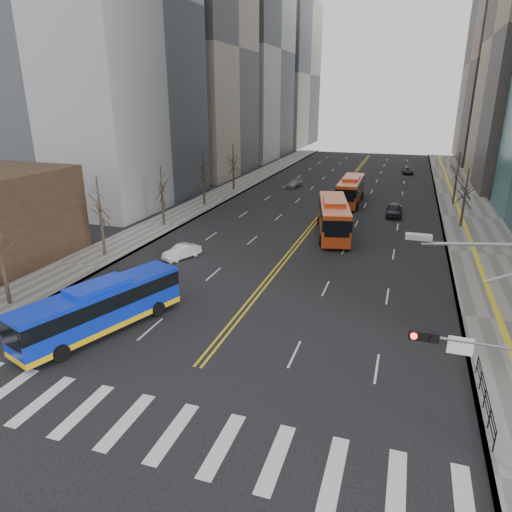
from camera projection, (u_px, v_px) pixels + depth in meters
ground at (149, 427)px, 20.36m from camera, size 220.00×220.00×0.00m
sidewalk_right at (470, 217)px, 55.40m from camera, size 7.00×130.00×0.15m
sidewalk_left at (213, 199)px, 65.55m from camera, size 5.00×130.00×0.15m
crosswalk at (149, 427)px, 20.36m from camera, size 26.70×4.00×0.01m
centerline at (338, 193)px, 69.60m from camera, size 0.55×100.00×0.01m
office_towers at (361, 31)px, 73.75m from camera, size 83.00×134.00×58.00m
signal_mast at (503, 363)px, 16.43m from camera, size 5.37×0.37×9.39m
pedestrian_railing at (485, 395)px, 21.19m from camera, size 0.06×6.06×1.02m
street_trees at (250, 181)px, 51.83m from camera, size 35.20×47.20×7.60m
blue_bus at (101, 306)px, 28.17m from camera, size 5.78×11.14×3.22m
red_bus_near at (333, 215)px, 48.13m from camera, size 5.33×12.37×3.80m
red_bus_far at (351, 189)px, 62.44m from camera, size 3.03×11.55×3.64m
car_white at (182, 252)px, 41.48m from camera, size 2.69×3.93×1.23m
car_dark_mid at (394, 210)px, 56.05m from camera, size 1.95×4.63×1.56m
car_silver at (294, 184)px, 74.01m from camera, size 2.40×4.27×1.17m
car_dark_far at (408, 171)px, 86.86m from camera, size 2.18×4.21×1.13m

